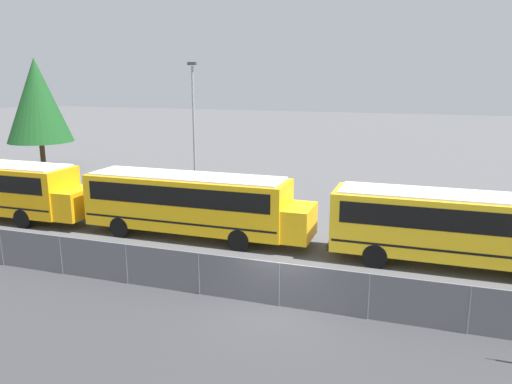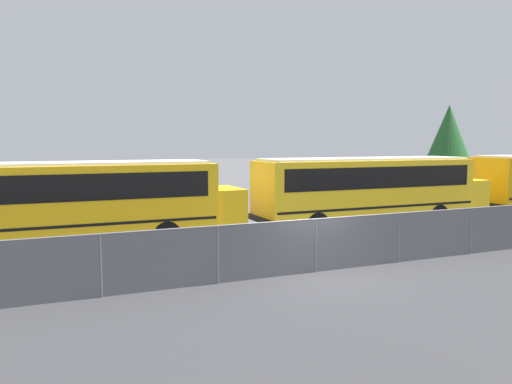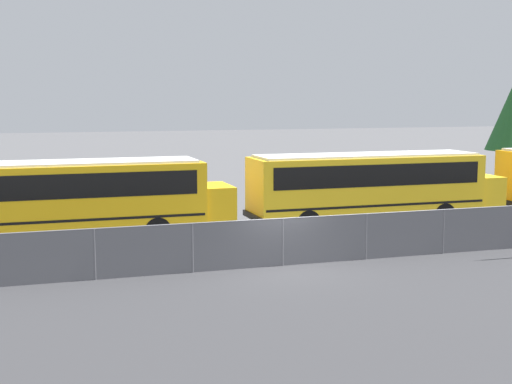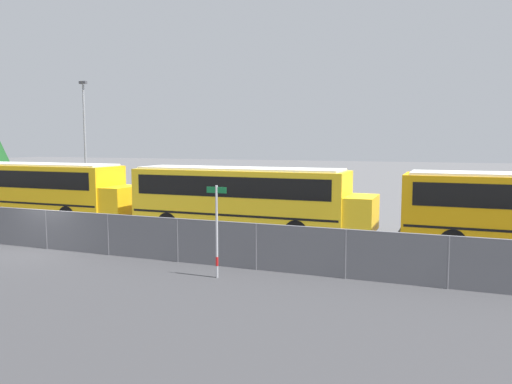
# 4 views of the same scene
# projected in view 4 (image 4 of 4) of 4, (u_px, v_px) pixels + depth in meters

# --- Properties ---
(ground_plane) EXTENTS (200.00, 200.00, 0.00)m
(ground_plane) POSITION_uv_depth(u_px,v_px,m) (47.00, 249.00, 20.83)
(ground_plane) COLOR #4C4C4F
(fence) EXTENTS (62.61, 0.07, 1.66)m
(fence) POSITION_uv_depth(u_px,v_px,m) (46.00, 229.00, 20.75)
(fence) COLOR #9EA0A5
(fence) RESTS_ON ground_plane
(school_bus_1) EXTENTS (11.84, 2.63, 3.23)m
(school_bus_1) POSITION_uv_depth(u_px,v_px,m) (40.00, 186.00, 28.68)
(school_bus_1) COLOR yellow
(school_bus_1) RESTS_ON ground_plane
(school_bus_2) EXTENTS (11.84, 2.63, 3.23)m
(school_bus_2) POSITION_uv_depth(u_px,v_px,m) (244.00, 195.00, 23.93)
(school_bus_2) COLOR yellow
(school_bus_2) RESTS_ON ground_plane
(street_sign) EXTENTS (0.70, 0.09, 3.06)m
(street_sign) POSITION_uv_depth(u_px,v_px,m) (217.00, 229.00, 16.27)
(street_sign) COLOR #B7B7BC
(street_sign) RESTS_ON ground_plane
(light_pole) EXTENTS (0.60, 0.24, 8.96)m
(light_pole) POSITION_uv_depth(u_px,v_px,m) (85.00, 136.00, 37.49)
(light_pole) COLOR gray
(light_pole) RESTS_ON ground_plane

